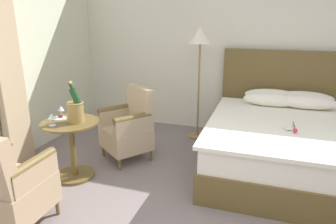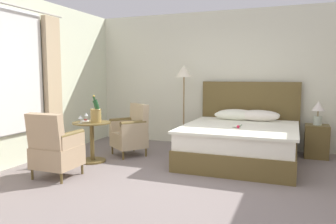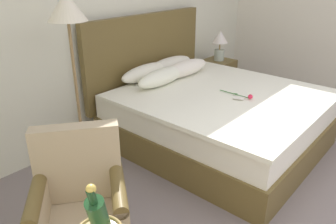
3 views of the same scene
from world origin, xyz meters
TOP-DOWN VIEW (x-y plane):
  - wall_headboard_side at (0.00, 2.93)m, footprint 5.81×0.12m
  - bed at (0.50, 1.79)m, footprint 1.90×2.14m
  - floor_lamp_brass at (-0.76, 2.43)m, footprint 0.33×0.33m
  - side_table_round at (-1.85, 0.78)m, footprint 0.64×0.64m
  - champagne_bucket at (-1.77, 0.80)m, footprint 0.19×0.19m
  - wine_glass_near_bucket at (-2.02, 0.87)m, footprint 0.07×0.07m
  - wine_glass_near_edge at (-1.95, 0.62)m, footprint 0.08×0.08m
  - snack_plate at (-2.02, 0.84)m, footprint 0.15×0.15m
  - armchair_by_window at (-1.46, 1.45)m, footprint 0.78×0.78m
  - armchair_facing_bed at (-1.83, -0.16)m, footprint 0.59×0.59m

SIDE VIEW (x-z plane):
  - bed at x=0.50m, z-range -0.31..1.04m
  - side_table_round at x=-1.85m, z-range 0.04..0.72m
  - armchair_facing_bed at x=-1.83m, z-range -0.05..0.91m
  - armchair_by_window at x=-1.46m, z-range -0.04..0.91m
  - snack_plate at x=-2.02m, z-range 0.67..0.71m
  - wine_glass_near_edge at x=-1.95m, z-range 0.71..0.84m
  - wine_glass_near_bucket at x=-2.02m, z-range 0.71..0.86m
  - champagne_bucket at x=-1.77m, z-range 0.60..1.06m
  - wall_headboard_side at x=0.00m, z-range 0.00..2.78m
  - floor_lamp_brass at x=-0.76m, z-range 0.57..2.25m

